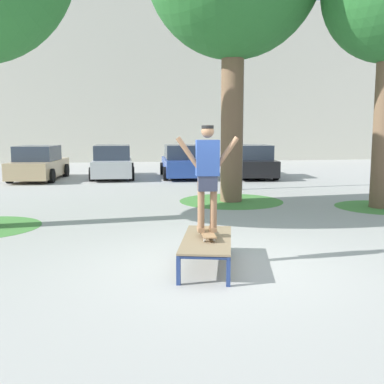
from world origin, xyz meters
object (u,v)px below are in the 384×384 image
skater (207,171)px  car_tan (39,164)px  skate_box (207,241)px  car_blue (182,162)px  car_silver (113,163)px  light_post (242,83)px  skateboard (207,233)px  car_black (252,162)px

skater → car_tan: size_ratio=0.39×
skate_box → car_blue: (1.52, 13.76, 0.28)m
car_silver → car_blue: 3.20m
car_silver → light_post: bearing=-46.2°
skate_box → car_tan: bearing=109.6°
light_post → car_tan: bearing=149.8°
skateboard → skater: 0.99m
skater → light_post: light_post is taller
skate_box → car_black: car_black is taller
skateboard → car_black: size_ratio=0.19×
skate_box → car_tan: (-4.86, 13.68, 0.28)m
skate_box → skateboard: 0.13m
skater → car_black: bearing=70.5°
skate_box → car_silver: 14.10m
skater → car_blue: 13.81m
skate_box → car_blue: size_ratio=0.48×
skateboard → car_blue: bearing=83.7°
car_silver → car_tan: bearing=-174.3°
car_black → car_blue: bearing=172.0°
skate_box → skateboard: skateboard is taller
skateboard → car_tan: car_tan is taller
car_blue → car_black: 3.22m
car_tan → light_post: (7.90, -4.59, 3.13)m
skate_box → car_black: size_ratio=0.47×
skater → car_silver: skater is taller
skater → light_post: (3.03, 9.03, 2.29)m
skater → car_blue: bearing=83.7°
skateboard → skater: (0.00, 0.00, 0.99)m
skateboard → car_black: 14.06m
car_silver → car_black: 6.41m
car_tan → car_black: bearing=-2.2°
light_post → skateboard: bearing=-108.5°
car_silver → car_blue: bearing=-4.3°
skateboard → light_post: (3.03, 9.04, 3.29)m
skateboard → car_blue: car_blue is taller
car_tan → car_blue: 6.38m
skateboard → car_silver: (-1.68, 13.94, 0.15)m
car_tan → light_post: size_ratio=0.75×
car_tan → light_post: 9.66m
skate_box → light_post: light_post is taller
skate_box → light_post: bearing=71.5°
car_tan → skate_box: bearing=-70.4°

